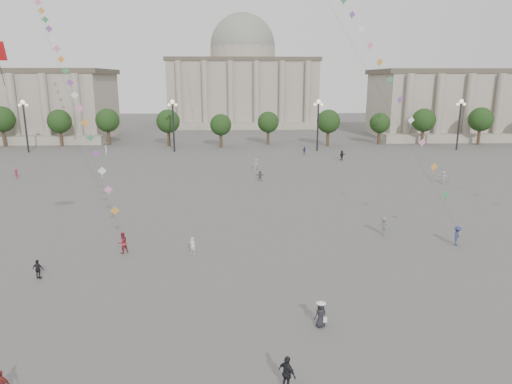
{
  "coord_description": "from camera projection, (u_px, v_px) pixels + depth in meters",
  "views": [
    {
      "loc": [
        -1.53,
        -25.1,
        14.67
      ],
      "look_at": [
        -0.13,
        12.0,
        5.47
      ],
      "focal_mm": 32.0,
      "sensor_mm": 36.0,
      "label": 1
    }
  ],
  "objects": [
    {
      "name": "person_crowd_0",
      "position": [
        304.0,
        151.0,
        91.01
      ],
      "size": [
        1.01,
        0.67,
        1.6
      ],
      "primitive_type": "imported",
      "rotation": [
        0.0,
        0.0,
        0.33
      ],
      "color": "navy",
      "rests_on": "ground"
    },
    {
      "name": "person_crowd_2",
      "position": [
        16.0,
        174.0,
        68.9
      ],
      "size": [
        1.01,
        1.14,
        1.53
      ],
      "primitive_type": "imported",
      "rotation": [
        0.0,
        0.0,
        1.01
      ],
      "color": "maroon",
      "rests_on": "ground"
    },
    {
      "name": "person_crowd_10",
      "position": [
        106.0,
        151.0,
        90.35
      ],
      "size": [
        0.54,
        0.74,
        1.86
      ],
      "primitive_type": "imported",
      "rotation": [
        0.0,
        0.0,
        1.72
      ],
      "color": "silver",
      "rests_on": "ground"
    },
    {
      "name": "person_crowd_6",
      "position": [
        384.0,
        226.0,
        43.93
      ],
      "size": [
        1.37,
        1.17,
        1.84
      ],
      "primitive_type": "imported",
      "rotation": [
        0.0,
        0.0,
        5.79
      ],
      "color": "slate",
      "rests_on": "ground"
    },
    {
      "name": "kite_train_west",
      "position": [
        48.0,
        29.0,
        51.83
      ],
      "size": [
        22.27,
        33.93,
        53.41
      ],
      "color": "#3F3F3F",
      "rests_on": "ground"
    },
    {
      "name": "lamp_post_far_east",
      "position": [
        460.0,
        115.0,
        95.72
      ],
      "size": [
        2.0,
        0.9,
        10.65
      ],
      "color": "#262628",
      "rests_on": "ground"
    },
    {
      "name": "tourist_1",
      "position": [
        287.0,
        373.0,
        21.94
      ],
      "size": [
        1.04,
        1.09,
        1.81
      ],
      "primitive_type": "imported",
      "rotation": [
        0.0,
        0.0,
        2.3
      ],
      "color": "black",
      "rests_on": "ground"
    },
    {
      "name": "person_crowd_7",
      "position": [
        443.0,
        177.0,
        66.11
      ],
      "size": [
        1.63,
        1.37,
        1.76
      ],
      "primitive_type": "imported",
      "rotation": [
        0.0,
        0.0,
        2.52
      ],
      "color": "silver",
      "rests_on": "ground"
    },
    {
      "name": "tree_row",
      "position": [
        245.0,
        122.0,
        102.3
      ],
      "size": [
        137.12,
        5.12,
        8.0
      ],
      "color": "#39271C",
      "rests_on": "ground"
    },
    {
      "name": "person_crowd_4",
      "position": [
        256.0,
        164.0,
        76.19
      ],
      "size": [
        1.7,
        1.17,
        1.76
      ],
      "primitive_type": "imported",
      "rotation": [
        0.0,
        0.0,
        3.59
      ],
      "color": "silver",
      "rests_on": "ground"
    },
    {
      "name": "hat_person",
      "position": [
        321.0,
        314.0,
        27.61
      ],
      "size": [
        0.94,
        0.8,
        1.69
      ],
      "color": "black",
      "rests_on": "ground"
    },
    {
      "name": "kite_flyer_0",
      "position": [
        123.0,
        243.0,
        39.37
      ],
      "size": [
        1.16,
        1.14,
        1.88
      ],
      "primitive_type": "imported",
      "rotation": [
        0.0,
        0.0,
        3.85
      ],
      "color": "maroon",
      "rests_on": "ground"
    },
    {
      "name": "ground",
      "position": [
        265.0,
        325.0,
        27.93
      ],
      "size": [
        360.0,
        360.0,
        0.0
      ],
      "primitive_type": "plane",
      "color": "#4F4C4A",
      "rests_on": "ground"
    },
    {
      "name": "person_crowd_13",
      "position": [
        193.0,
        245.0,
        39.27
      ],
      "size": [
        0.65,
        0.57,
        1.5
      ],
      "primitive_type": "imported",
      "rotation": [
        0.0,
        0.0,
        2.67
      ],
      "color": "silver",
      "rests_on": "ground"
    },
    {
      "name": "hall_central",
      "position": [
        243.0,
        81.0,
        149.85
      ],
      "size": [
        48.3,
        34.3,
        35.5
      ],
      "color": "#A39989",
      "rests_on": "ground"
    },
    {
      "name": "tourist_4",
      "position": [
        38.0,
        269.0,
        34.32
      ],
      "size": [
        0.95,
        0.55,
        1.52
      ],
      "primitive_type": "imported",
      "rotation": [
        0.0,
        0.0,
        2.92
      ],
      "color": "black",
      "rests_on": "ground"
    },
    {
      "name": "person_crowd_9",
      "position": [
        342.0,
        155.0,
        84.85
      ],
      "size": [
        1.63,
        1.55,
        1.84
      ],
      "primitive_type": "imported",
      "rotation": [
        0.0,
        0.0,
        0.74
      ],
      "color": "black",
      "rests_on": "ground"
    },
    {
      "name": "kite_flyer_1",
      "position": [
        457.0,
        236.0,
        41.22
      ],
      "size": [
        1.27,
        1.33,
        1.81
      ],
      "primitive_type": "imported",
      "rotation": [
        0.0,
        0.0,
        0.87
      ],
      "color": "navy",
      "rests_on": "ground"
    },
    {
      "name": "person_crowd_12",
      "position": [
        260.0,
        176.0,
        67.7
      ],
      "size": [
        1.44,
        0.69,
        1.5
      ],
      "primitive_type": "imported",
      "rotation": [
        0.0,
        0.0,
        2.95
      ],
      "color": "#5D5E62",
      "rests_on": "ground"
    },
    {
      "name": "lamp_post_mid_west",
      "position": [
        173.0,
        116.0,
        93.51
      ],
      "size": [
        2.0,
        0.9,
        10.65
      ],
      "color": "#262628",
      "rests_on": "ground"
    },
    {
      "name": "lamp_post_far_west",
      "position": [
        24.0,
        116.0,
        92.41
      ],
      "size": [
        2.0,
        0.9,
        10.65
      ],
      "color": "#262628",
      "rests_on": "ground"
    },
    {
      "name": "lamp_post_mid_east",
      "position": [
        318.0,
        116.0,
        94.62
      ],
      "size": [
        2.0,
        0.9,
        10.65
      ],
      "color": "#262628",
      "rests_on": "ground"
    }
  ]
}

